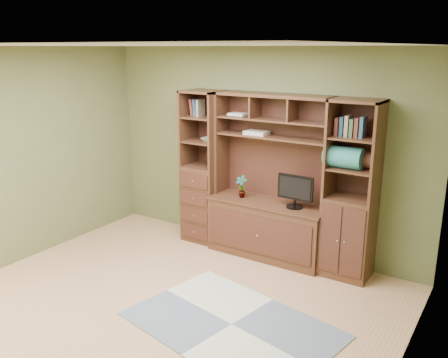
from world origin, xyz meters
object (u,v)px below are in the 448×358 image
Objects in this scene: center_hutch at (268,179)px; monitor at (295,186)px; left_tower at (204,167)px; right_tower at (351,191)px.

center_hutch is 0.38m from monitor.
left_tower is 2.02m from right_tower.
center_hutch is at bearing -2.29° from left_tower.
monitor is (-0.65, -0.07, -0.02)m from right_tower.
left_tower is (-1.00, 0.04, 0.00)m from center_hutch.
left_tower is at bearing 180.00° from right_tower.
monitor is at bearing -3.11° from left_tower.
center_hutch and left_tower have the same top height.
right_tower is (2.02, 0.00, 0.00)m from left_tower.
right_tower is 0.65m from monitor.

